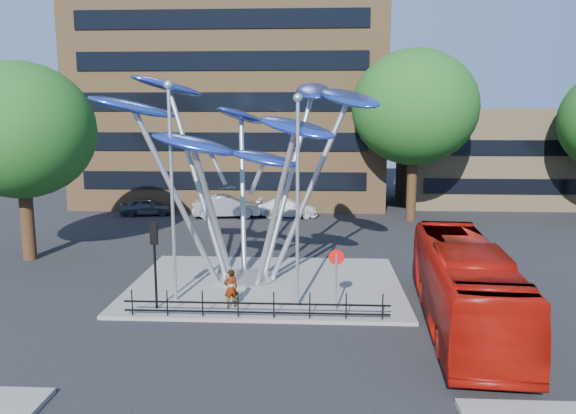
# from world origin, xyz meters

# --- Properties ---
(ground) EXTENTS (120.00, 120.00, 0.00)m
(ground) POSITION_xyz_m (0.00, 0.00, 0.00)
(ground) COLOR black
(ground) RESTS_ON ground
(traffic_island) EXTENTS (12.00, 9.00, 0.15)m
(traffic_island) POSITION_xyz_m (-1.00, 6.00, 0.07)
(traffic_island) COLOR slate
(traffic_island) RESTS_ON ground
(brick_tower) EXTENTS (25.00, 15.00, 30.00)m
(brick_tower) POSITION_xyz_m (-6.00, 32.00, 15.00)
(brick_tower) COLOR brown
(brick_tower) RESTS_ON ground
(low_building_near) EXTENTS (15.00, 8.00, 8.00)m
(low_building_near) POSITION_xyz_m (16.00, 30.00, 4.00)
(low_building_near) COLOR tan
(low_building_near) RESTS_ON ground
(tree_right) EXTENTS (8.80, 8.80, 12.11)m
(tree_right) POSITION_xyz_m (8.00, 22.00, 8.04)
(tree_right) COLOR black
(tree_right) RESTS_ON ground
(tree_left) EXTENTS (7.60, 7.60, 10.32)m
(tree_left) POSITION_xyz_m (-14.00, 10.00, 6.79)
(tree_left) COLOR black
(tree_left) RESTS_ON ground
(leaf_sculpture) EXTENTS (12.72, 9.54, 9.51)m
(leaf_sculpture) POSITION_xyz_m (-2.07, 6.68, 6.87)
(leaf_sculpture) COLOR #9EA0A5
(leaf_sculpture) RESTS_ON traffic_island
(street_lamp_left) EXTENTS (0.36, 0.36, 8.80)m
(street_lamp_left) POSITION_xyz_m (-4.50, 3.50, 5.36)
(street_lamp_left) COLOR #9EA0A5
(street_lamp_left) RESTS_ON traffic_island
(street_lamp_right) EXTENTS (0.36, 0.36, 8.30)m
(street_lamp_right) POSITION_xyz_m (0.50, 3.00, 5.09)
(street_lamp_right) COLOR #9EA0A5
(street_lamp_right) RESTS_ON traffic_island
(traffic_light_island) EXTENTS (0.28, 0.18, 3.42)m
(traffic_light_island) POSITION_xyz_m (-5.00, 2.50, 2.61)
(traffic_light_island) COLOR black
(traffic_light_island) RESTS_ON traffic_island
(no_entry_sign_island) EXTENTS (0.60, 0.10, 2.45)m
(no_entry_sign_island) POSITION_xyz_m (2.00, 2.52, 1.82)
(no_entry_sign_island) COLOR #9EA0A5
(no_entry_sign_island) RESTS_ON traffic_island
(pedestrian_railing_front) EXTENTS (10.00, 0.06, 1.00)m
(pedestrian_railing_front) POSITION_xyz_m (-1.00, 1.70, 0.55)
(pedestrian_railing_front) COLOR black
(pedestrian_railing_front) RESTS_ON traffic_island
(red_bus) EXTENTS (3.43, 11.27, 3.09)m
(red_bus) POSITION_xyz_m (6.60, 1.65, 1.55)
(red_bus) COLOR #9F0E07
(red_bus) RESTS_ON ground
(pedestrian) EXTENTS (0.66, 0.56, 1.54)m
(pedestrian) POSITION_xyz_m (-2.10, 2.77, 0.92)
(pedestrian) COLOR gray
(pedestrian) RESTS_ON traffic_island
(parked_car_left) EXTENTS (4.09, 2.15, 1.33)m
(parked_car_left) POSITION_xyz_m (-11.65, 23.00, 0.66)
(parked_car_left) COLOR #3E4045
(parked_car_left) RESTS_ON ground
(parked_car_mid) EXTENTS (5.21, 2.55, 1.64)m
(parked_car_mid) POSITION_xyz_m (-5.47, 22.47, 0.82)
(parked_car_mid) COLOR #ADAFB5
(parked_car_mid) RESTS_ON ground
(parked_car_right) EXTENTS (4.62, 1.99, 1.33)m
(parked_car_right) POSITION_xyz_m (-0.95, 23.00, 0.66)
(parked_car_right) COLOR white
(parked_car_right) RESTS_ON ground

